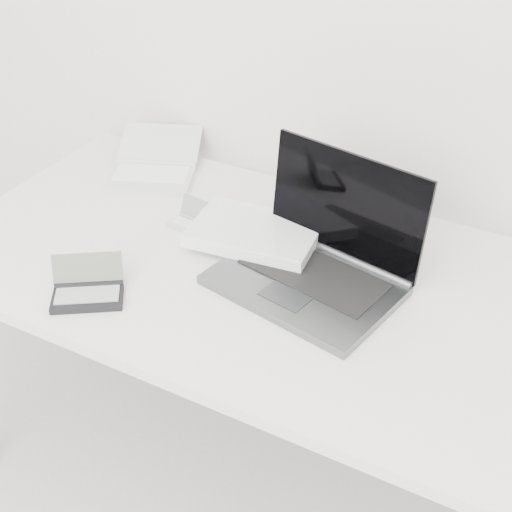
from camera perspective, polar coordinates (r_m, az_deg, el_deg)
The scene contains 5 objects.
desk at distance 1.64m, azimuth 1.58°, elevation -2.62°, with size 1.60×0.80×0.73m.
laptop_large at distance 1.61m, azimuth 3.06°, elevation 0.41°, with size 0.56×0.38×0.27m.
netbook_open_white at distance 2.02m, azimuth -8.19°, elevation 6.97°, with size 0.32×0.36×0.08m.
pda_silver at distance 1.78m, azimuth -5.51°, elevation 2.90°, with size 0.08×0.09×0.06m.
palmtop_charcoal at distance 1.57m, azimuth -13.32°, elevation -2.73°, with size 0.19×0.18×0.08m.
Camera 1 is at (0.58, 0.38, 1.69)m, focal length 50.00 mm.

